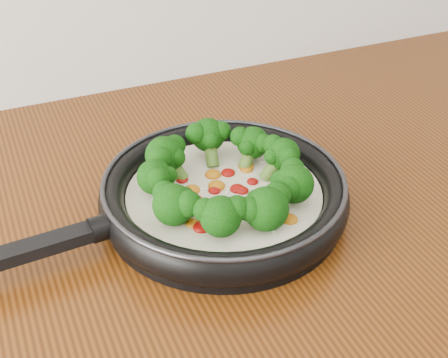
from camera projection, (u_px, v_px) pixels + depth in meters
name	position (u px, v px, depth m)	size (l,w,h in m)	color
skillet	(222.00, 193.00, 0.76)	(0.48, 0.32, 0.08)	black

